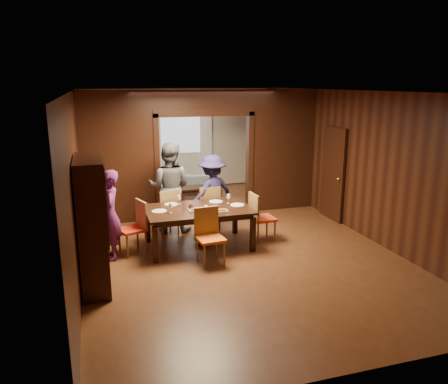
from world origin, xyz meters
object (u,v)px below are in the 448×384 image
object	(u,v)px
sofa	(184,183)
chair_right	(263,217)
chair_near	(211,237)
person_navy	(212,193)
person_purple	(110,215)
person_grey	(169,188)
hutch	(92,224)
chair_far_l	(166,212)
dining_table	(199,228)
chair_left	(132,228)
coffee_table	(193,195)
chair_far_r	(208,207)

from	to	relation	value
sofa	chair_right	size ratio (longest dim) A/B	1.96
chair_near	person_navy	bearing A→B (deg)	68.08
person_purple	chair_right	world-z (taller)	person_purple
person_purple	person_grey	world-z (taller)	person_grey
hutch	person_purple	bearing A→B (deg)	74.57
person_grey	sofa	distance (m)	3.33
chair_far_l	person_purple	bearing A→B (deg)	23.13
sofa	person_navy	bearing A→B (deg)	96.26
sofa	dining_table	distance (m)	4.25
chair_left	chair_near	bearing A→B (deg)	36.30
dining_table	coffee_table	bearing A→B (deg)	79.04
person_navy	chair_far_r	world-z (taller)	person_navy
chair_far_l	dining_table	bearing A→B (deg)	101.46
coffee_table	person_purple	bearing A→B (deg)	-124.37
chair_right	hutch	world-z (taller)	hutch
person_purple	chair_near	bearing A→B (deg)	65.57
hutch	chair_left	bearing A→B (deg)	60.58
chair_far_l	chair_near	xyz separation A→B (m)	(0.48, -1.71, 0.00)
chair_right	sofa	bearing A→B (deg)	6.18
dining_table	chair_far_l	bearing A→B (deg)	118.73
dining_table	person_grey	bearing A→B (deg)	107.95
person_grey	hutch	bearing A→B (deg)	78.44
person_grey	person_navy	distance (m)	0.90
coffee_table	chair_right	distance (m)	3.27
chair_right	chair_far_r	xyz separation A→B (m)	(-0.87, 0.96, 0.00)
chair_right	hutch	bearing A→B (deg)	105.70
dining_table	chair_right	world-z (taller)	chair_right
person_navy	sofa	size ratio (longest dim) A/B	0.84
person_purple	chair_left	xyz separation A→B (m)	(0.38, 0.14, -0.32)
chair_near	chair_left	bearing A→B (deg)	138.95
chair_left	hutch	bearing A→B (deg)	-47.75
person_purple	chair_far_l	world-z (taller)	person_purple
chair_left	chair_far_l	size ratio (longest dim) A/B	1.00
chair_left	sofa	bearing A→B (deg)	138.20
dining_table	chair_far_r	bearing A→B (deg)	65.48
person_purple	chair_far_r	size ratio (longest dim) A/B	1.65
person_grey	chair_far_r	size ratio (longest dim) A/B	1.92
chair_far_r	person_navy	bearing A→B (deg)	174.64
sofa	chair_far_r	size ratio (longest dim) A/B	1.96
chair_left	chair_near	world-z (taller)	same
person_navy	sofa	distance (m)	3.34
chair_left	chair_far_r	world-z (taller)	same
person_purple	hutch	size ratio (longest dim) A/B	0.80
person_navy	hutch	bearing A→B (deg)	21.00
dining_table	chair_right	bearing A→B (deg)	-1.43
person_navy	coffee_table	bearing A→B (deg)	-111.64
chair_right	chair_far_l	size ratio (longest dim) A/B	1.00
chair_right	chair_near	xyz separation A→B (m)	(-1.29, -0.81, 0.00)
person_purple	chair_far_l	distance (m)	1.53
person_grey	chair_far_l	size ratio (longest dim) A/B	1.92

